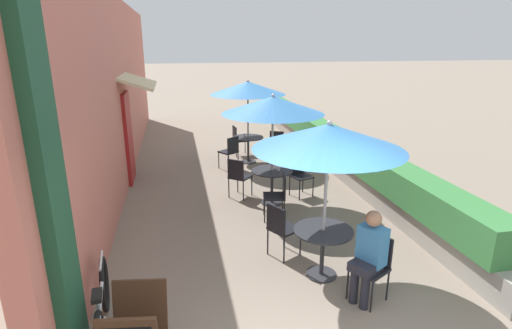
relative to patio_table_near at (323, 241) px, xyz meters
The scene contains 20 objects.
cafe_facade_wall 6.46m from the patio_table_near, 120.55° to the left, with size 0.98×14.64×4.20m.
planter_hedge 5.83m from the patio_table_near, 68.82° to the left, with size 0.60×13.64×1.01m.
patio_table_near is the anchor object (origin of this frame).
patio_umbrella_near 1.50m from the patio_table_near, 90.00° to the right, with size 2.00×2.00×2.25m.
cafe_chair_near_left 0.76m from the patio_table_near, 125.57° to the left, with size 0.55×0.55×0.87m.
cafe_chair_near_right 0.76m from the patio_table_near, 54.43° to the right, with size 0.55×0.55×0.87m.
seated_patron_near_right 0.77m from the patio_table_near, 62.87° to the right, with size 0.51×0.48×1.25m.
patio_table_mid 2.74m from the patio_table_near, 91.48° to the left, with size 0.84×0.84×0.72m.
patio_umbrella_mid 3.12m from the patio_table_near, 91.48° to the left, with size 2.00×2.00×2.25m.
cafe_chair_mid_left 3.12m from the patio_table_near, 78.57° to the left, with size 0.51×0.51×0.87m.
cafe_chair_mid_right 3.25m from the patio_table_near, 102.37° to the left, with size 0.56×0.56×0.87m.
cafe_chair_mid_back 1.98m from the patio_table_near, 93.91° to the left, with size 0.47×0.47×0.87m.
coffee_cup_mid 2.72m from the patio_table_near, 88.98° to the left, with size 0.07×0.07×0.09m.
patio_table_far 5.71m from the patio_table_near, 90.21° to the left, with size 0.84×0.84×0.72m.
patio_umbrella_far 5.91m from the patio_table_near, 90.21° to the left, with size 2.00×2.00×2.25m.
cafe_chair_far_left 5.24m from the patio_table_near, 96.44° to the left, with size 0.56×0.56×0.87m.
cafe_chair_far_right 5.52m from the patio_table_near, 82.69° to the left, with size 0.53×0.53×0.87m.
cafe_chair_far_back 6.46m from the patio_table_near, 91.58° to the left, with size 0.44×0.44×0.87m.
coffee_cup_far 5.83m from the patio_table_near, 91.16° to the left, with size 0.07×0.07×0.09m.
bicycle_leaning 2.94m from the patio_table_near, 165.88° to the right, with size 0.26×1.78×0.77m.
Camera 1 is at (-1.27, -2.94, 3.22)m, focal length 28.00 mm.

